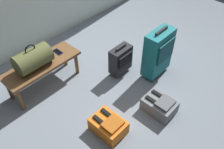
{
  "coord_description": "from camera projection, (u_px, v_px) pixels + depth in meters",
  "views": [
    {
      "loc": [
        -1.62,
        -1.46,
        2.34
      ],
      "look_at": [
        -0.02,
        0.03,
        0.25
      ],
      "focal_mm": 38.34,
      "sensor_mm": 36.0,
      "label": 1
    }
  ],
  "objects": [
    {
      "name": "ground_plane",
      "position": [
        114.0,
        88.0,
        3.2
      ],
      "size": [
        6.6,
        6.6,
        0.0
      ],
      "primitive_type": "plane",
      "color": "slate"
    },
    {
      "name": "bench",
      "position": [
        42.0,
        67.0,
        3.03
      ],
      "size": [
        1.0,
        0.36,
        0.38
      ],
      "color": "brown",
      "rests_on": "ground"
    },
    {
      "name": "duffel_bag_olive",
      "position": [
        33.0,
        59.0,
        2.85
      ],
      "size": [
        0.44,
        0.26,
        0.34
      ],
      "color": "#51562D",
      "rests_on": "bench"
    },
    {
      "name": "cell_phone",
      "position": [
        58.0,
        52.0,
        3.15
      ],
      "size": [
        0.07,
        0.14,
        0.01
      ],
      "color": "#191E4C",
      "rests_on": "bench"
    },
    {
      "name": "suitcase_upright_teal",
      "position": [
        158.0,
        52.0,
        3.16
      ],
      "size": [
        0.43,
        0.23,
        0.72
      ],
      "color": "#14666B",
      "rests_on": "ground"
    },
    {
      "name": "suitcase_small_charcoal",
      "position": [
        121.0,
        59.0,
        3.26
      ],
      "size": [
        0.32,
        0.18,
        0.46
      ],
      "color": "black",
      "rests_on": "ground"
    },
    {
      "name": "backpack_orange",
      "position": [
        108.0,
        126.0,
        2.66
      ],
      "size": [
        0.28,
        0.38,
        0.21
      ],
      "color": "orange",
      "rests_on": "ground"
    },
    {
      "name": "backpack_grey",
      "position": [
        160.0,
        105.0,
        2.87
      ],
      "size": [
        0.28,
        0.38,
        0.21
      ],
      "color": "slate",
      "rests_on": "ground"
    }
  ]
}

